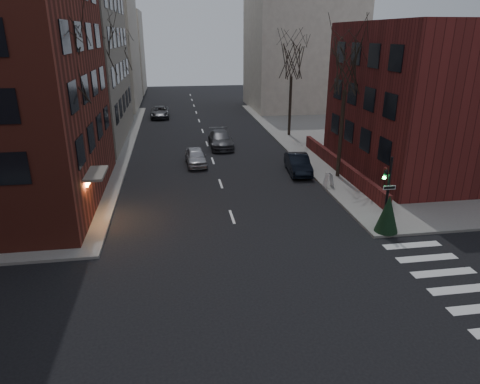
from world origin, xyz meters
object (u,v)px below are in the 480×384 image
tree_left_c (118,54)px  parked_sedan (298,164)px  streetlamp_near (104,118)px  car_lane_silver (196,157)px  car_lane_gray (221,140)px  tree_left_a (63,67)px  tree_right_a (347,67)px  evergreen_shrub (388,213)px  traffic_signal (386,197)px  tree_right_b (292,61)px  tree_left_b (97,50)px  sandwich_board (329,180)px  streetlamp_far (128,87)px  car_lane_far (160,112)px

tree_left_c → parked_sedan: size_ratio=2.21×
streetlamp_near → car_lane_silver: (6.73, 1.06, -3.55)m
streetlamp_near → car_lane_gray: streetlamp_near is taller
tree_left_a → streetlamp_near: (0.60, 8.00, -4.23)m
tree_right_a → parked_sedan: tree_right_a is taller
evergreen_shrub → traffic_signal: bearing=84.8°
car_lane_silver → car_lane_gray: car_lane_gray is taller
tree_left_a → parked_sedan: (15.00, 5.66, -7.75)m
tree_left_a → tree_right_a: bearing=12.8°
traffic_signal → tree_right_b: size_ratio=0.44×
tree_left_a → tree_left_b: size_ratio=0.95×
sandwich_board → streetlamp_near: bearing=152.8°
tree_left_a → tree_left_b: 12.01m
streetlamp_near → sandwich_board: bearing=-21.7°
streetlamp_far → parked_sedan: 26.81m
streetlamp_near → car_lane_silver: bearing=9.0°
tree_left_b → streetlamp_near: (0.60, -4.00, -4.68)m
traffic_signal → parked_sedan: (-1.74, 10.66, -1.18)m
tree_right_a → car_lane_gray: tree_right_a is taller
tree_left_c → car_lane_silver: bearing=-66.6°
tree_right_b → parked_sedan: 14.36m
tree_left_c → tree_right_b: (17.60, -8.00, -0.44)m
streetlamp_near → car_lane_silver: streetlamp_near is taller
streetlamp_far → traffic_signal: bearing=-63.9°
tree_left_b → sandwich_board: size_ratio=11.02×
tree_left_c → tree_right_b: 19.34m
tree_right_a → evergreen_shrub: 11.74m
tree_left_b → car_lane_silver: tree_left_b is taller
tree_left_a → car_lane_far: 32.10m
tree_left_a → streetlamp_near: tree_left_a is taller
tree_left_b → car_lane_far: bearing=78.1°
streetlamp_far → car_lane_gray: streetlamp_far is taller
tree_left_c → car_lane_gray: 16.91m
streetlamp_near → car_lane_gray: bearing=34.5°
traffic_signal → sandwich_board: traffic_signal is taller
car_lane_silver → car_lane_gray: 6.02m
traffic_signal → parked_sedan: size_ratio=0.91×
traffic_signal → streetlamp_near: 20.86m
car_lane_silver → sandwich_board: size_ratio=4.10×
traffic_signal → car_lane_silver: bearing=123.8°
tree_left_b → tree_left_c: 14.03m
car_lane_far → sandwich_board: (12.11, -29.07, -0.06)m
car_lane_silver → tree_left_b: bearing=155.7°
parked_sedan → streetlamp_far: bearing=128.1°
streetlamp_far → evergreen_shrub: 37.29m
car_lane_gray → car_lane_far: (-6.00, 16.43, -0.05)m
tree_left_c → sandwich_board: (16.10, -24.18, -7.39)m
tree_right_a → car_lane_silver: (-10.27, 5.06, -7.34)m
sandwich_board → car_lane_gray: bearing=110.3°
parked_sedan → car_lane_gray: 10.13m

